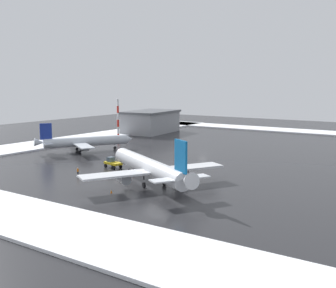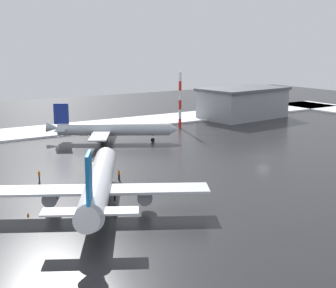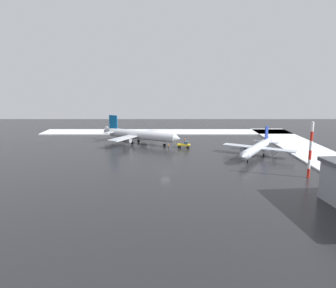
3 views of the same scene
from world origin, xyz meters
name	(u,v)px [view 1 (image 1 of 3)]	position (x,y,z in m)	size (l,w,h in m)	color
ground_plane	(203,152)	(0.00, 0.00, 0.00)	(240.00, 240.00, 0.00)	#232326
snow_bank_far	(80,139)	(0.00, -50.00, 0.24)	(152.00, 16.00, 0.48)	white
snow_bank_left	(281,130)	(-67.00, 0.00, 0.24)	(14.00, 116.00, 0.48)	white
airplane_parked_starboard	(150,167)	(39.74, 10.33, 3.45)	(27.30, 31.94, 10.44)	silver
airplane_far_rear	(84,142)	(17.84, -29.73, 2.87)	(26.16, 22.41, 8.67)	silver
pushback_tug	(112,162)	(31.51, -6.74, 1.28)	(3.11, 4.96, 2.50)	gold
ground_crew_mid_apron	(133,166)	(30.88, -0.94, 0.97)	(0.36, 0.36, 1.71)	black
ground_crew_near_tug	(78,171)	(41.94, -7.44, 0.97)	(0.36, 0.36, 1.71)	black
antenna_mast	(118,120)	(-5.49, -36.73, 7.22)	(0.70, 0.70, 14.44)	red
cargo_hangar	(151,122)	(-30.55, -41.16, 4.44)	(26.48, 17.63, 8.80)	gray
traffic_cone_near_nose	(111,192)	(48.95, 8.39, 0.28)	(0.36, 0.36, 0.55)	orange
traffic_cone_mid_line	(117,176)	(38.66, 0.73, 0.28)	(0.36, 0.36, 0.55)	orange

